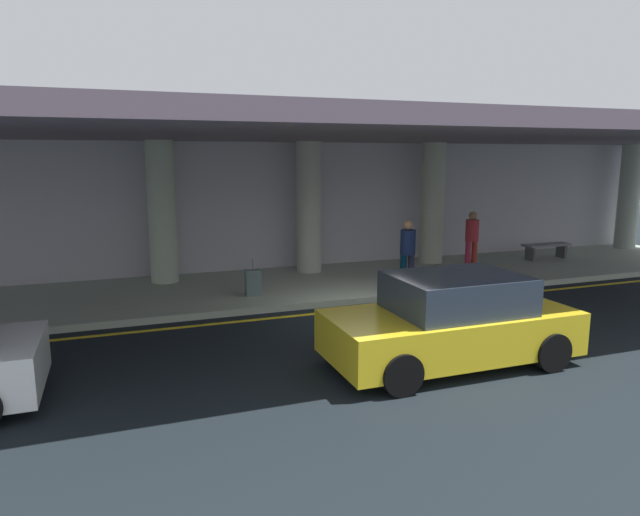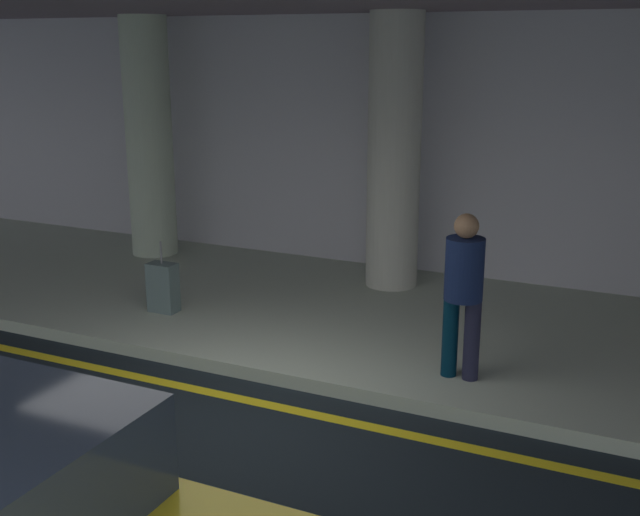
{
  "view_description": "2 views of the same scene",
  "coord_description": "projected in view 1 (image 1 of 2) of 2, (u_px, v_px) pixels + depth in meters",
  "views": [
    {
      "loc": [
        -5.17,
        -10.62,
        3.4
      ],
      "look_at": [
        -0.52,
        2.03,
        0.96
      ],
      "focal_mm": 31.61,
      "sensor_mm": 36.0,
      "label": 1
    },
    {
      "loc": [
        3.5,
        -5.5,
        3.4
      ],
      "look_at": [
        -0.13,
        2.29,
        1.03
      ],
      "focal_mm": 43.93,
      "sensor_mm": 36.0,
      "label": 2
    }
  ],
  "objects": [
    {
      "name": "support_column_center",
      "position": [
        432.0,
        203.0,
        17.2
      ],
      "size": [
        0.71,
        0.71,
        3.65
      ],
      "primitive_type": "cylinder",
      "color": "#ACB29C",
      "rests_on": "sidewalk"
    },
    {
      "name": "ceiling_overhang",
      "position": [
        332.0,
        133.0,
        13.86
      ],
      "size": [
        28.0,
        13.2,
        0.3
      ],
      "primitive_type": "cube",
      "color": "slate",
      "rests_on": "support_column_far_left"
    },
    {
      "name": "car_yellow_taxi",
      "position": [
        452.0,
        322.0,
        9.25
      ],
      "size": [
        4.1,
        1.92,
        1.5
      ],
      "rotation": [
        0.0,
        0.0,
        -0.01
      ],
      "color": "yellow",
      "rests_on": "ground"
    },
    {
      "name": "support_column_right_mid",
      "position": [
        629.0,
        197.0,
        19.92
      ],
      "size": [
        0.71,
        0.71,
        3.65
      ],
      "primitive_type": "cylinder",
      "color": "#A3B1A1",
      "rests_on": "sidewalk"
    },
    {
      "name": "support_column_left_mid",
      "position": [
        309.0,
        207.0,
        15.84
      ],
      "size": [
        0.71,
        0.71,
        3.65
      ],
      "primitive_type": "cylinder",
      "color": "#ACAB9E",
      "rests_on": "sidewalk"
    },
    {
      "name": "traveler_with_luggage",
      "position": [
        408.0,
        249.0,
        14.11
      ],
      "size": [
        0.38,
        0.38,
        1.68
      ],
      "rotation": [
        0.0,
        0.0,
        2.26
      ],
      "color": "#011E2F",
      "rests_on": "sidewalk"
    },
    {
      "name": "person_waiting_for_ride",
      "position": [
        472.0,
        236.0,
        16.33
      ],
      "size": [
        0.38,
        0.38,
        1.68
      ],
      "rotation": [
        0.0,
        0.0,
        3.01
      ],
      "color": "maroon",
      "rests_on": "sidewalk"
    },
    {
      "name": "ground_plane",
      "position": [
        375.0,
        316.0,
        12.17
      ],
      "size": [
        60.0,
        60.0,
        0.0
      ],
      "primitive_type": "plane",
      "color": "black"
    },
    {
      "name": "terminal_back_wall",
      "position": [
        298.0,
        207.0,
        16.77
      ],
      "size": [
        26.0,
        0.3,
        3.8
      ],
      "primitive_type": "cube",
      "color": "#B5B4BC",
      "rests_on": "ground"
    },
    {
      "name": "lane_stripe_yellow",
      "position": [
        364.0,
        309.0,
        12.71
      ],
      "size": [
        26.0,
        0.14,
        0.01
      ],
      "primitive_type": "cube",
      "color": "yellow",
      "rests_on": "ground"
    },
    {
      "name": "suitcase_upright_secondary",
      "position": [
        253.0,
        283.0,
        13.27
      ],
      "size": [
        0.36,
        0.22,
        0.9
      ],
      "rotation": [
        0.0,
        0.0,
        -0.23
      ],
      "color": "#506363",
      "rests_on": "sidewalk"
    },
    {
      "name": "sidewalk",
      "position": [
        325.0,
        283.0,
        15.02
      ],
      "size": [
        26.0,
        4.2,
        0.15
      ],
      "primitive_type": "cube",
      "color": "#A6B29E",
      "rests_on": "ground"
    },
    {
      "name": "bench_metal",
      "position": [
        546.0,
        248.0,
        18.04
      ],
      "size": [
        1.6,
        0.5,
        0.48
      ],
      "color": "slate",
      "rests_on": "sidewalk"
    },
    {
      "name": "support_column_far_left",
      "position": [
        162.0,
        212.0,
        14.49
      ],
      "size": [
        0.71,
        0.71,
        3.65
      ],
      "primitive_type": "cylinder",
      "color": "#ABB9A1",
      "rests_on": "sidewalk"
    }
  ]
}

